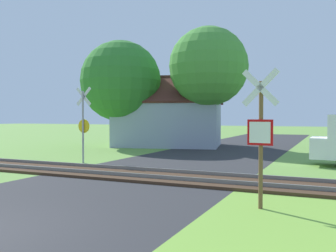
{
  "coord_description": "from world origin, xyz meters",
  "views": [
    {
      "loc": [
        6.25,
        -4.35,
        2.17
      ],
      "look_at": [
        0.5,
        8.51,
        1.8
      ],
      "focal_mm": 40.0,
      "sensor_mm": 36.0,
      "label": 1
    }
  ],
  "objects_px": {
    "stop_sign_near": "(261,132)",
    "tree_center": "(208,67)",
    "crossing_sign_far": "(83,121)",
    "house": "(169,122)",
    "tree_left": "(121,81)"
  },
  "relations": [
    {
      "from": "stop_sign_near",
      "to": "tree_center",
      "type": "relative_size",
      "value": 0.41
    },
    {
      "from": "stop_sign_near",
      "to": "crossing_sign_far",
      "type": "distance_m",
      "value": 10.61
    },
    {
      "from": "house",
      "to": "tree_left",
      "type": "bearing_deg",
      "value": -158.41
    },
    {
      "from": "tree_left",
      "to": "tree_center",
      "type": "bearing_deg",
      "value": 5.63
    },
    {
      "from": "crossing_sign_far",
      "to": "tree_left",
      "type": "xyz_separation_m",
      "value": [
        -3.29,
        8.76,
        2.71
      ]
    },
    {
      "from": "crossing_sign_far",
      "to": "tree_center",
      "type": "distance_m",
      "value": 10.46
    },
    {
      "from": "tree_center",
      "to": "tree_left",
      "type": "distance_m",
      "value": 6.41
    },
    {
      "from": "crossing_sign_far",
      "to": "stop_sign_near",
      "type": "bearing_deg",
      "value": -26.93
    },
    {
      "from": "crossing_sign_far",
      "to": "tree_left",
      "type": "relative_size",
      "value": 0.47
    },
    {
      "from": "tree_center",
      "to": "tree_left",
      "type": "height_order",
      "value": "tree_center"
    },
    {
      "from": "crossing_sign_far",
      "to": "tree_left",
      "type": "bearing_deg",
      "value": 114.52
    },
    {
      "from": "house",
      "to": "tree_center",
      "type": "xyz_separation_m",
      "value": [
        3.46,
        -1.33,
        3.67
      ]
    },
    {
      "from": "stop_sign_near",
      "to": "tree_left",
      "type": "relative_size",
      "value": 0.43
    },
    {
      "from": "tree_center",
      "to": "tree_left",
      "type": "xyz_separation_m",
      "value": [
        -6.33,
        -0.62,
        -0.78
      ]
    },
    {
      "from": "stop_sign_near",
      "to": "crossing_sign_far",
      "type": "xyz_separation_m",
      "value": [
        -9.11,
        5.45,
        0.15
      ]
    }
  ]
}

